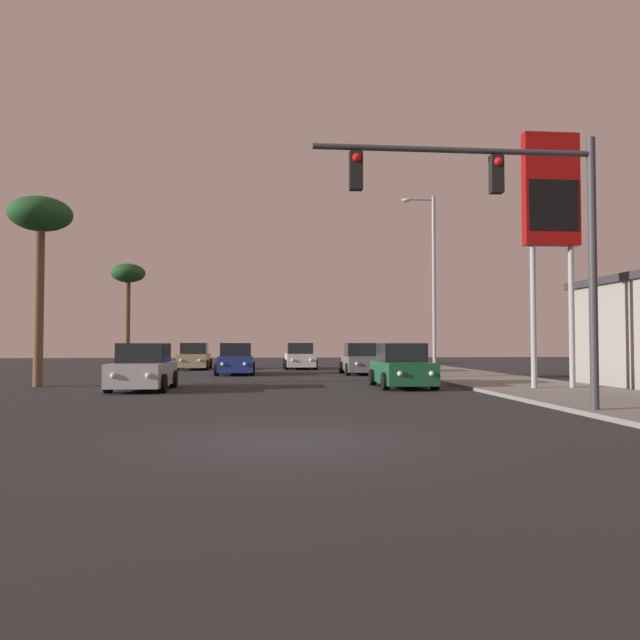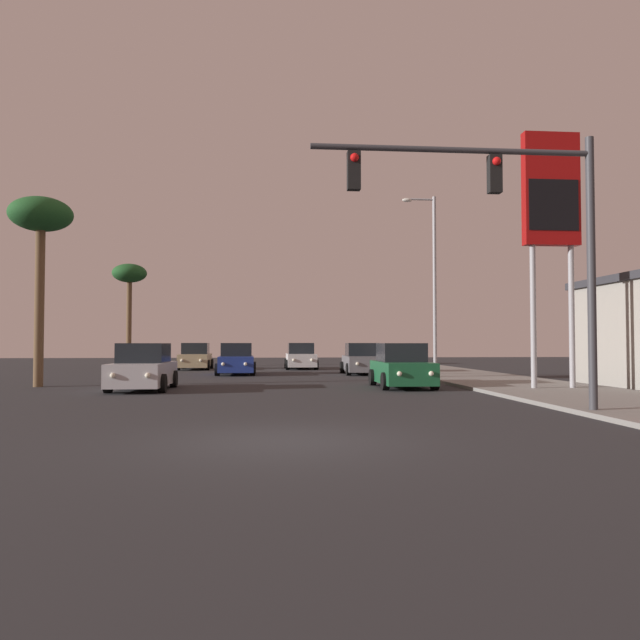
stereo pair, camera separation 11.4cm
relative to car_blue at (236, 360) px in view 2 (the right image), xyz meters
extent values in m
plane|color=#28282B|center=(1.86, -22.71, -0.76)|extent=(120.00, 120.00, 0.00)
cube|color=gray|center=(11.36, -12.71, -0.70)|extent=(5.00, 60.00, 0.12)
cube|color=navy|center=(0.00, -0.04, -0.18)|extent=(1.93, 4.25, 0.80)
cube|color=black|center=(0.00, 0.11, 0.57)|extent=(1.66, 2.05, 0.70)
cylinder|color=black|center=(-0.90, -1.34, -0.44)|extent=(0.24, 0.64, 0.64)
cylinder|color=black|center=(0.90, -1.34, -0.44)|extent=(0.24, 0.64, 0.64)
cylinder|color=black|center=(-0.90, 1.27, -0.44)|extent=(0.24, 0.64, 0.64)
cylinder|color=black|center=(0.90, 1.27, -0.44)|extent=(0.24, 0.64, 0.64)
sphere|color=#F2EACC|center=(-0.56, -2.16, -0.13)|extent=(0.18, 0.18, 0.18)
sphere|color=#F2EACC|center=(0.56, -2.16, -0.13)|extent=(0.18, 0.18, 0.18)
cube|color=#195933|center=(6.72, -10.28, -0.18)|extent=(1.85, 4.22, 0.80)
cube|color=black|center=(6.72, -10.13, 0.57)|extent=(1.63, 2.02, 0.70)
cylinder|color=black|center=(5.82, -11.58, -0.44)|extent=(0.24, 0.64, 0.64)
cylinder|color=black|center=(7.62, -11.58, -0.44)|extent=(0.24, 0.64, 0.64)
cylinder|color=black|center=(5.82, -8.97, -0.44)|extent=(0.24, 0.64, 0.64)
cylinder|color=black|center=(7.62, -8.97, -0.44)|extent=(0.24, 0.64, 0.64)
sphere|color=#F2EACC|center=(6.16, -12.40, -0.13)|extent=(0.18, 0.18, 0.18)
sphere|color=#F2EACC|center=(7.27, -12.40, -0.13)|extent=(0.18, 0.18, 0.18)
cube|color=slate|center=(6.74, -0.27, -0.18)|extent=(1.93, 4.26, 0.80)
cube|color=black|center=(6.74, -0.12, 0.57)|extent=(1.66, 2.05, 0.70)
cylinder|color=black|center=(5.84, -1.57, -0.44)|extent=(0.24, 0.64, 0.64)
cylinder|color=black|center=(7.64, -1.57, -0.44)|extent=(0.24, 0.64, 0.64)
cylinder|color=black|center=(5.84, 1.03, -0.44)|extent=(0.24, 0.64, 0.64)
cylinder|color=black|center=(7.64, 1.03, -0.44)|extent=(0.24, 0.64, 0.64)
sphere|color=#F2EACC|center=(6.18, -2.39, -0.13)|extent=(0.18, 0.18, 0.18)
sphere|color=#F2EACC|center=(7.30, -2.39, -0.13)|extent=(0.18, 0.18, 0.18)
cube|color=silver|center=(3.84, 6.70, -0.18)|extent=(1.81, 4.20, 0.80)
cube|color=black|center=(3.84, 6.85, 0.57)|extent=(1.60, 2.00, 0.70)
cylinder|color=black|center=(2.94, 5.40, -0.44)|extent=(0.24, 0.64, 0.64)
cylinder|color=black|center=(4.74, 5.40, -0.44)|extent=(0.24, 0.64, 0.64)
cylinder|color=black|center=(2.94, 8.00, -0.44)|extent=(0.24, 0.64, 0.64)
cylinder|color=black|center=(4.74, 8.00, -0.44)|extent=(0.24, 0.64, 0.64)
sphere|color=#F2EACC|center=(3.28, 4.58, -0.13)|extent=(0.18, 0.18, 0.18)
sphere|color=#F2EACC|center=(4.39, 4.58, -0.13)|extent=(0.18, 0.18, 0.18)
cube|color=#B7B7BC|center=(-2.83, -10.70, -0.18)|extent=(1.85, 4.22, 0.80)
cube|color=black|center=(-2.83, -10.55, 0.57)|extent=(1.62, 2.02, 0.70)
cylinder|color=black|center=(-3.73, -12.00, -0.44)|extent=(0.24, 0.64, 0.64)
cylinder|color=black|center=(-1.93, -12.00, -0.44)|extent=(0.24, 0.64, 0.64)
cylinder|color=black|center=(-3.73, -9.40, -0.44)|extent=(0.24, 0.64, 0.64)
cylinder|color=black|center=(-1.93, -9.40, -0.44)|extent=(0.24, 0.64, 0.64)
sphere|color=#F2EACC|center=(-3.39, -12.82, -0.13)|extent=(0.18, 0.18, 0.18)
sphere|color=#F2EACC|center=(-2.27, -12.82, -0.13)|extent=(0.18, 0.18, 0.18)
cube|color=tan|center=(-2.89, 6.58, -0.18)|extent=(1.87, 4.23, 0.80)
cube|color=black|center=(-2.89, 6.73, 0.57)|extent=(1.63, 2.03, 0.70)
cylinder|color=black|center=(-3.79, 5.28, -0.44)|extent=(0.24, 0.64, 0.64)
cylinder|color=black|center=(-1.99, 5.28, -0.44)|extent=(0.24, 0.64, 0.64)
cylinder|color=black|center=(-3.79, 7.88, -0.44)|extent=(0.24, 0.64, 0.64)
cylinder|color=black|center=(-1.99, 7.88, -0.44)|extent=(0.24, 0.64, 0.64)
sphere|color=#F2EACC|center=(-3.45, 4.46, -0.13)|extent=(0.18, 0.18, 0.18)
sphere|color=#F2EACC|center=(-2.33, 4.46, -0.13)|extent=(0.18, 0.18, 0.18)
cylinder|color=#38383D|center=(9.27, -19.46, 2.61)|extent=(0.20, 0.20, 6.50)
cylinder|color=#38383D|center=(5.92, -19.46, 5.46)|extent=(6.70, 0.14, 0.14)
cube|color=black|center=(6.92, -19.46, 4.91)|extent=(0.30, 0.24, 0.90)
sphere|color=red|center=(6.92, -19.60, 5.18)|extent=(0.20, 0.20, 0.20)
cube|color=black|center=(3.57, -19.46, 4.91)|extent=(0.30, 0.24, 0.90)
sphere|color=red|center=(3.57, -19.60, 5.18)|extent=(0.20, 0.20, 0.20)
cylinder|color=#99999E|center=(10.08, -2.79, 3.86)|extent=(0.18, 0.18, 9.00)
cylinder|color=#99999E|center=(9.38, -2.79, 8.21)|extent=(1.40, 0.10, 0.10)
ellipsoid|color=silver|center=(8.68, -2.79, 8.16)|extent=(0.50, 0.24, 0.20)
cylinder|color=#99999E|center=(10.88, -12.57, 1.86)|extent=(0.20, 0.20, 5.00)
cylinder|color=#99999E|center=(12.28, -12.57, 1.86)|extent=(0.20, 0.20, 5.00)
cube|color=#990C0C|center=(11.58, -12.57, 6.36)|extent=(2.00, 0.40, 4.00)
cube|color=black|center=(11.58, -12.78, 5.76)|extent=(1.80, 0.03, 1.80)
cylinder|color=brown|center=(-7.16, -8.71, 2.34)|extent=(0.36, 0.36, 6.21)
ellipsoid|color=#1E5123|center=(-7.16, -8.71, 5.93)|extent=(2.40, 2.40, 1.32)
cylinder|color=brown|center=(-8.04, 11.29, 2.30)|extent=(0.36, 0.36, 6.13)
ellipsoid|color=#1E5123|center=(-8.04, 11.29, 5.85)|extent=(2.40, 2.40, 1.32)
camera|label=1|loc=(1.44, -33.57, 0.94)|focal=35.00mm
camera|label=2|loc=(1.55, -33.58, 0.94)|focal=35.00mm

